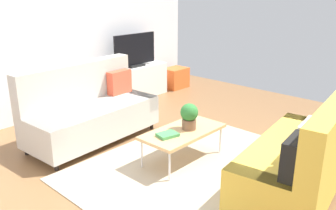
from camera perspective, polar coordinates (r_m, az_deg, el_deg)
ground_plane at (r=4.55m, az=0.73°, el=-9.40°), size 7.68×7.68×0.00m
wall_far at (r=6.29m, az=-18.90°, el=11.34°), size 6.40×0.12×2.90m
area_rug at (r=4.48m, az=3.92°, el=-9.83°), size 2.90×2.20×0.01m
couch_beige at (r=5.19m, az=-12.44°, el=-0.90°), size 1.95×0.96×1.10m
couch_green at (r=4.01m, az=21.08°, el=-7.59°), size 1.99×1.07×1.10m
coffee_table at (r=4.46m, az=2.43°, el=-4.40°), size 1.10×0.56×0.42m
tv_console at (r=7.13m, az=-5.31°, el=3.72°), size 1.40×0.44×0.64m
tv at (r=6.98m, az=-5.35°, el=8.71°), size 1.00×0.20×0.64m
storage_trunk at (r=7.84m, az=1.19°, el=4.40°), size 0.52×0.40×0.44m
potted_plant at (r=4.43m, az=3.44°, el=-1.71°), size 0.22×0.22×0.34m
table_book_0 at (r=4.27m, az=-0.07°, el=-4.82°), size 0.28×0.23×0.04m
vase_0 at (r=6.71m, az=-9.40°, el=6.23°), size 0.08×0.08×0.18m
bottle_0 at (r=6.72m, az=-7.98°, el=6.55°), size 0.04×0.04×0.24m
bottle_1 at (r=6.79m, az=-7.36°, el=6.35°), size 0.04×0.04×0.16m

